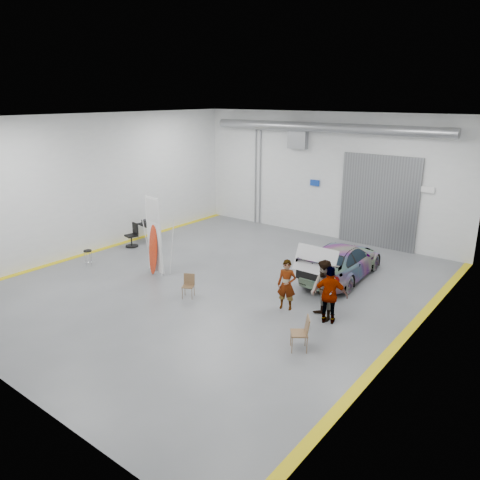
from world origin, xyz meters
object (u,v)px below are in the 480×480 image
Objects in this scene: person_b at (324,290)px; folding_chair_far at (299,339)px; work_table at (148,224)px; office_chair at (132,237)px; person_c at (330,295)px; sedan_car at (342,261)px; shop_stool at (88,258)px; person_a at (287,285)px; surfboard_display at (154,242)px; folding_chair_near at (189,290)px.

folding_chair_far is (0.38, -2.06, -0.65)m from person_b.
office_chair reaches higher than work_table.
person_c is at bearing 5.33° from office_chair.
sedan_car is 6.82× the size of shop_stool.
sedan_car is at bearing 7.37° from work_table.
person_a is at bearing -145.51° from person_b.
shop_stool is at bearing 27.11° from sedan_car.
surfboard_display is (-7.28, -0.46, 0.41)m from person_c.
person_c is 2.25× the size of folding_chair_near.
office_chair reaches higher than folding_chair_far.
shop_stool is (-8.75, -5.19, -0.33)m from sedan_car.
work_table is at bearing -161.14° from person_b.
person_c reaches higher than folding_chair_near.
surfboard_display is 7.61m from folding_chair_far.
person_c is 2.06m from folding_chair_far.
person_a is 1.57m from person_c.
person_b reaches higher than person_c.
folding_chair_near is 6.55m from office_chair.
surfboard_display reaches higher than sedan_car.
person_c is at bearing 146.93° from folding_chair_far.
office_chair is (-10.85, 3.25, 0.17)m from folding_chair_far.
work_table is (-11.06, 4.38, 0.47)m from folding_chair_far.
person_a is 1.71× the size of folding_chair_far.
folding_chair_near is at bearing -30.71° from work_table.
sedan_car reaches higher than office_chair.
shop_stool is at bearing -12.71° from person_c.
shop_stool is (-2.85, -1.07, -0.98)m from surfboard_display.
shop_stool is at bearing -139.50° from person_b.
surfboard_display is 4.80× the size of shop_stool.
work_table is (-10.95, 2.42, -0.14)m from person_c.
folding_chair_near is at bearing -10.93° from office_chair.
folding_chair_near is at bearing 2.66° from shop_stool.
folding_chair_far is at bearing 101.34° from sedan_car.
folding_chair_near is 0.61× the size of work_table.
office_chair is at bearing 102.27° from shop_stool.
person_b is 10.01m from shop_stool.
folding_chair_near is 1.20× the size of shop_stool.
folding_chair_near is at bearing 52.38° from sedan_car.
surfboard_display is (-5.71, -0.49, 0.48)m from person_a.
surfboard_display is at bearing -137.83° from folding_chair_far.
office_chair is (-9.36, -2.36, -0.19)m from sedan_car.
sedan_car is at bearing 138.51° from person_b.
sedan_car is at bearing 158.53° from folding_chair_far.
person_a is 2.66m from folding_chair_far.
folding_chair_far is (1.68, -1.99, -0.53)m from person_a.
person_c is 10.83m from office_chair.
folding_chair_far is 1.45× the size of shop_stool.
person_b is at bearing 5.70° from office_chair.
office_chair is (-6.02, 2.57, 0.22)m from folding_chair_near.
person_a is at bearing 12.92° from surfboard_display.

